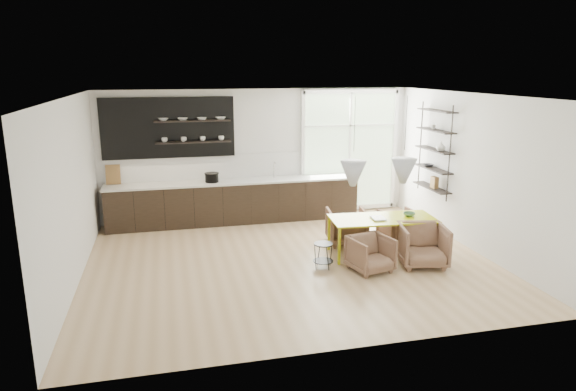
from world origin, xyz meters
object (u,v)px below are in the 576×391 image
object	(u,v)px
armchair_back_left	(347,226)
wire_stool	(323,252)
armchair_front_left	(370,254)
armchair_front_right	(423,245)
dining_table	(383,220)
armchair_back_right	(399,226)

from	to	relation	value
armchair_back_left	wire_stool	xyz separation A→B (m)	(-0.83, -1.13, -0.06)
armchair_back_left	armchair_front_left	bearing A→B (deg)	94.45
armchair_back_left	armchair_front_right	distance (m)	1.66
armchair_back_left	armchair_front_right	bearing A→B (deg)	130.16
dining_table	armchair_front_left	size ratio (longest dim) A/B	2.95
armchair_back_right	wire_stool	distance (m)	2.13
wire_stool	armchair_front_left	bearing A→B (deg)	-23.39
armchair_back_left	wire_stool	bearing A→B (deg)	62.07
armchair_back_right	wire_stool	bearing A→B (deg)	25.30
armchair_back_left	wire_stool	size ratio (longest dim) A/B	1.70
dining_table	armchair_back_right	size ratio (longest dim) A/B	2.84
armchair_back_right	armchair_front_right	world-z (taller)	armchair_front_right
armchair_front_right	wire_stool	world-z (taller)	armchair_front_right
armchair_front_left	armchair_front_right	xyz separation A→B (m)	(0.98, 0.04, 0.06)
armchair_front_left	armchair_front_right	bearing A→B (deg)	-11.40
armchair_front_left	wire_stool	xyz separation A→B (m)	(-0.73, 0.32, -0.02)
dining_table	armchair_back_left	size ratio (longest dim) A/B	2.61
armchair_back_left	armchair_front_left	size ratio (longest dim) A/B	1.13
armchair_front_left	wire_stool	bearing A→B (deg)	143.13
armchair_back_left	armchair_back_right	distance (m)	1.05
armchair_back_right	armchair_front_right	size ratio (longest dim) A/B	0.87
armchair_back_right	armchair_front_left	distance (m)	1.75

